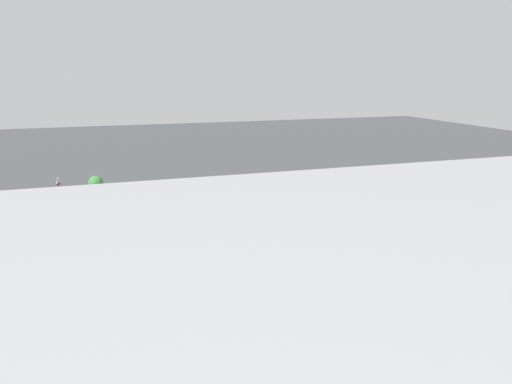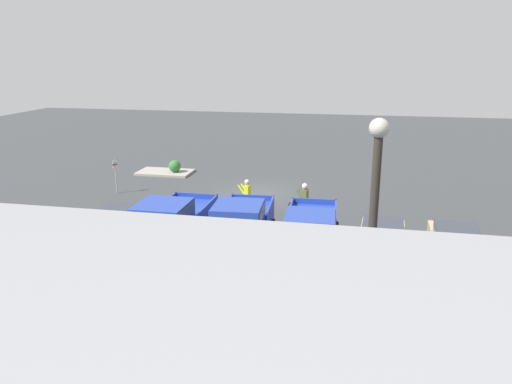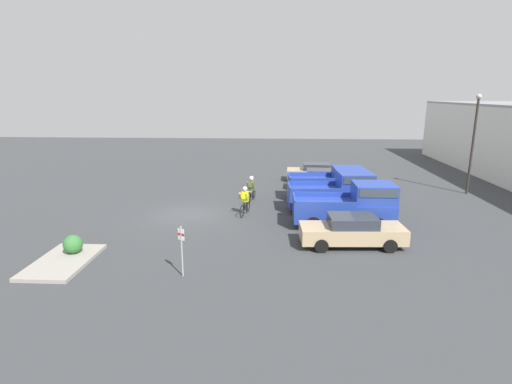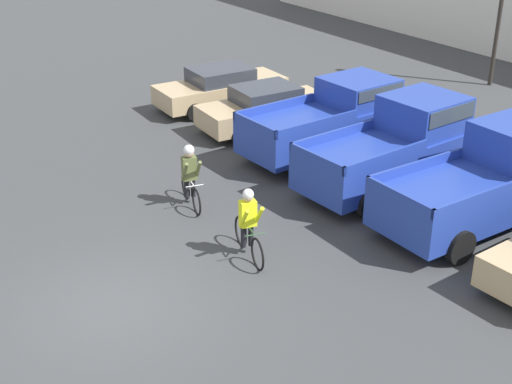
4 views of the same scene
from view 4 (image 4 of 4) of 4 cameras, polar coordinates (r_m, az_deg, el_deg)
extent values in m
plane|color=#383A3D|center=(14.78, -11.38, -8.98)|extent=(80.00, 80.00, 0.00)
cube|color=tan|center=(25.71, -2.84, 8.11)|extent=(1.95, 4.72, 0.67)
cube|color=#2D333D|center=(25.54, -2.86, 9.36)|extent=(1.67, 2.16, 0.49)
cylinder|color=black|center=(27.23, -0.96, 8.49)|extent=(0.21, 0.62, 0.61)
cylinder|color=black|center=(25.79, 1.05, 7.52)|extent=(0.21, 0.62, 0.61)
cylinder|color=black|center=(25.92, -6.68, 7.44)|extent=(0.21, 0.62, 0.61)
cylinder|color=black|center=(24.41, -4.89, 6.38)|extent=(0.21, 0.62, 0.61)
cube|color=tan|center=(23.48, 0.77, 6.46)|extent=(2.03, 4.50, 0.67)
cube|color=#2D333D|center=(23.29, 0.78, 7.84)|extent=(1.70, 2.07, 0.51)
cylinder|color=black|center=(24.98, 2.51, 6.93)|extent=(0.22, 0.64, 0.63)
cylinder|color=black|center=(23.60, 4.82, 5.74)|extent=(0.22, 0.64, 0.63)
cylinder|color=black|center=(23.66, -3.27, 5.83)|extent=(0.22, 0.64, 0.63)
cylinder|color=black|center=(22.20, -1.19, 4.53)|extent=(0.22, 0.64, 0.63)
cube|color=#233D9E|center=(21.31, 5.18, 5.12)|extent=(2.22, 5.02, 0.97)
cube|color=#233D9E|center=(21.99, 8.20, 8.02)|extent=(1.93, 2.06, 0.78)
cube|color=#333D47|center=(21.94, 8.23, 8.45)|extent=(1.98, 1.90, 0.34)
cube|color=#233D9E|center=(21.20, 1.51, 6.86)|extent=(0.22, 2.96, 0.25)
cube|color=#233D9E|center=(19.81, 4.92, 5.42)|extent=(0.22, 2.96, 0.25)
cube|color=#233D9E|center=(19.66, -0.10, 5.36)|extent=(2.00, 0.17, 0.25)
cylinder|color=black|center=(23.12, 6.37, 5.55)|extent=(0.26, 0.88, 0.87)
cylinder|color=black|center=(21.80, 9.90, 4.08)|extent=(0.26, 0.88, 0.87)
cylinder|color=black|center=(21.28, 0.26, 3.93)|extent=(0.26, 0.88, 0.87)
cylinder|color=black|center=(19.84, 3.70, 2.23)|extent=(0.26, 0.88, 0.87)
cube|color=#233D9E|center=(19.32, 10.16, 2.57)|extent=(2.32, 5.02, 1.01)
cube|color=#233D9E|center=(20.03, 13.27, 6.14)|extent=(1.97, 2.07, 0.97)
cube|color=#333D47|center=(19.96, 13.33, 6.72)|extent=(2.02, 1.92, 0.43)
cube|color=#233D9E|center=(19.05, 6.16, 4.54)|extent=(0.27, 2.94, 0.25)
cube|color=#233D9E|center=(17.81, 10.40, 2.74)|extent=(0.27, 2.94, 0.25)
cube|color=#233D9E|center=(17.49, 4.89, 2.64)|extent=(2.01, 0.21, 0.25)
cylinder|color=black|center=(21.17, 10.91, 3.20)|extent=(0.27, 0.79, 0.77)
cylinder|color=black|center=(20.01, 15.13, 1.42)|extent=(0.27, 0.79, 0.77)
cylinder|color=black|center=(19.16, 4.75, 1.16)|extent=(0.27, 0.79, 0.77)
cylinder|color=black|center=(17.87, 9.04, -0.94)|extent=(0.27, 0.79, 0.77)
cube|color=#233D9E|center=(17.86, 17.09, -0.17)|extent=(2.10, 5.19, 0.97)
cube|color=#233D9E|center=(17.48, 12.65, 2.00)|extent=(0.09, 3.11, 0.25)
cube|color=#233D9E|center=(16.30, 17.67, -0.38)|extent=(0.09, 3.11, 0.25)
cube|color=#233D9E|center=(15.84, 11.39, -0.40)|extent=(2.10, 0.08, 0.25)
cylinder|color=black|center=(19.79, 17.65, 0.87)|extent=(0.22, 0.81, 0.81)
cylinder|color=black|center=(17.57, 10.93, -1.53)|extent=(0.22, 0.81, 0.81)
cylinder|color=black|center=(16.35, 16.01, -4.26)|extent=(0.22, 0.81, 0.81)
cylinder|color=black|center=(15.93, 18.70, -5.90)|extent=(0.21, 0.62, 0.61)
torus|color=black|center=(15.56, 0.12, -5.01)|extent=(0.74, 0.22, 0.75)
torus|color=black|center=(16.45, -1.24, -3.20)|extent=(0.74, 0.22, 0.75)
cylinder|color=#2D5133|center=(15.91, -0.58, -3.50)|extent=(0.56, 0.16, 0.40)
cylinder|color=#2D5133|center=(15.81, -0.59, -2.84)|extent=(0.60, 0.17, 0.04)
cylinder|color=#2D5133|center=(16.07, -0.82, -3.19)|extent=(0.04, 0.04, 0.37)
cylinder|color=#2D5133|center=(15.46, -0.06, -3.43)|extent=(0.13, 0.45, 0.02)
cylinder|color=black|center=(16.05, -0.41, -3.41)|extent=(0.14, 0.14, 0.55)
cylinder|color=black|center=(16.00, -1.02, -3.52)|extent=(0.14, 0.14, 0.55)
cube|color=yellow|center=(15.71, -0.66, -1.71)|extent=(0.32, 0.41, 0.60)
cylinder|color=yellow|center=(15.58, 0.21, -1.95)|extent=(0.54, 0.21, 0.66)
cylinder|color=yellow|center=(15.47, -0.97, -2.15)|extent=(0.54, 0.21, 0.66)
sphere|color=tan|center=(15.50, -0.63, -0.38)|extent=(0.23, 0.23, 0.23)
sphere|color=silver|center=(15.47, -0.63, -0.19)|extent=(0.25, 0.25, 0.25)
torus|color=black|center=(17.94, -4.78, -0.80)|extent=(0.70, 0.21, 0.70)
torus|color=black|center=(18.83, -5.65, 0.49)|extent=(0.70, 0.21, 0.70)
cylinder|color=white|center=(18.31, -5.25, 0.34)|extent=(0.53, 0.16, 0.37)
cylinder|color=white|center=(18.23, -5.27, 0.90)|extent=(0.56, 0.16, 0.04)
cylinder|color=white|center=(18.47, -5.40, 0.56)|extent=(0.04, 0.04, 0.34)
cylinder|color=white|center=(17.89, -4.94, 0.50)|extent=(0.13, 0.45, 0.02)
cylinder|color=black|center=(18.44, -5.06, 0.40)|extent=(0.14, 0.14, 0.52)
cylinder|color=black|center=(18.40, -5.60, 0.31)|extent=(0.14, 0.14, 0.52)
cube|color=#5B6638|center=(18.14, -5.36, 1.92)|extent=(0.32, 0.41, 0.61)
cylinder|color=#5B6638|center=(18.00, -4.66, 1.75)|extent=(0.51, 0.20, 0.67)
cylinder|color=#5B6638|center=(17.92, -5.70, 1.60)|extent=(0.51, 0.20, 0.67)
sphere|color=tan|center=(17.95, -5.39, 3.16)|extent=(0.26, 0.26, 0.26)
sphere|color=silver|center=(17.93, -5.40, 3.35)|extent=(0.28, 0.28, 0.28)
cylinder|color=#2D2823|center=(29.13, 19.06, 14.25)|extent=(0.16, 0.16, 6.51)
camera|label=1|loc=(30.34, 48.69, 14.53)|focal=35.00mm
camera|label=2|loc=(36.05, 30.27, 21.78)|focal=35.00mm
camera|label=3|loc=(14.17, 100.54, -10.99)|focal=28.00mm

